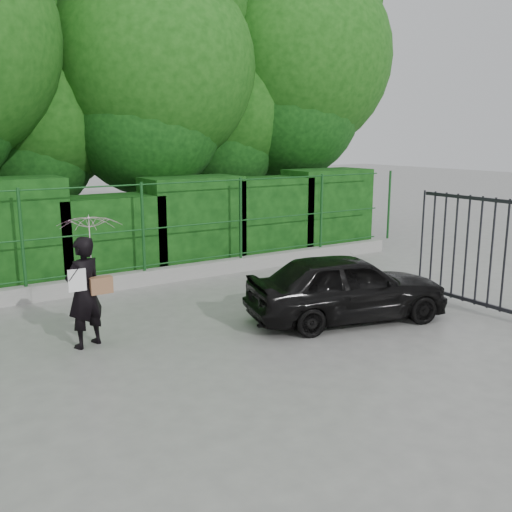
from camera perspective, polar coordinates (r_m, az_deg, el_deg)
ground at (r=7.91m, az=-1.26°, el=-10.34°), size 80.00×80.00×0.00m
kerb at (r=11.75m, az=-12.84°, el=-2.38°), size 14.00×0.25×0.30m
fence at (r=11.61m, az=-12.06°, el=2.78°), size 14.13×0.06×1.80m
hedge at (r=12.54m, az=-14.08°, el=2.43°), size 14.20×1.20×2.21m
trees at (r=14.92m, az=-13.87°, el=17.86°), size 17.10×6.15×8.08m
gate at (r=10.22m, az=23.57°, el=0.74°), size 0.22×2.33×2.36m
woman at (r=8.45m, az=-16.41°, el=-0.49°), size 0.94×0.90×1.91m
car at (r=9.49m, az=9.08°, el=-3.05°), size 3.55×2.12×1.13m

